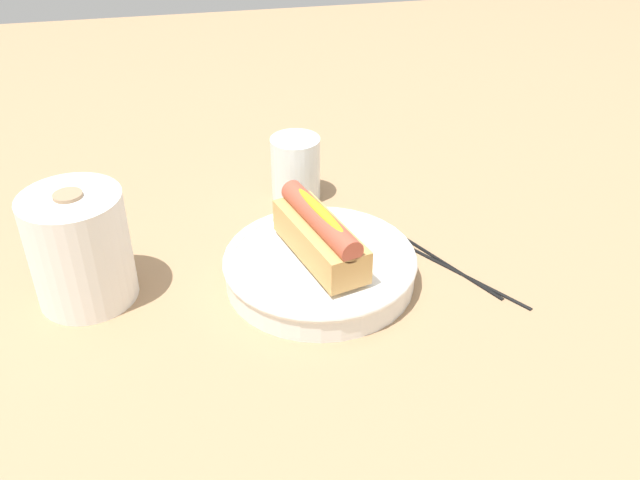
{
  "coord_description": "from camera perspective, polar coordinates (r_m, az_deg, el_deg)",
  "views": [
    {
      "loc": [
        -0.62,
        0.12,
        0.49
      ],
      "look_at": [
        0.03,
        -0.01,
        0.06
      ],
      "focal_mm": 39.19,
      "sensor_mm": 36.0,
      "label": 1
    }
  ],
  "objects": [
    {
      "name": "chopstick_far",
      "position": [
        0.86,
        10.67,
        -2.23
      ],
      "size": [
        0.19,
        0.12,
        0.01
      ],
      "primitive_type": "cylinder",
      "rotation": [
        0.0,
        1.57,
        0.58
      ],
      "color": "black",
      "rests_on": "ground_plane"
    },
    {
      "name": "paper_towel_roll",
      "position": [
        0.81,
        -19.03,
        -0.64
      ],
      "size": [
        0.11,
        0.11,
        0.13
      ],
      "color": "white",
      "rests_on": "ground_plane"
    },
    {
      "name": "water_glass",
      "position": [
        0.97,
        -1.99,
        5.59
      ],
      "size": [
        0.07,
        0.07,
        0.09
      ],
      "color": "white",
      "rests_on": "ground_plane"
    },
    {
      "name": "hotdog_front",
      "position": [
        0.79,
        0.0,
        0.48
      ],
      "size": [
        0.16,
        0.09,
        0.06
      ],
      "color": "tan",
      "rests_on": "serving_bowl"
    },
    {
      "name": "chopstick_near",
      "position": [
        0.88,
        9.25,
        -1.21
      ],
      "size": [
        0.2,
        0.1,
        0.01
      ],
      "primitive_type": "cylinder",
      "rotation": [
        0.0,
        1.57,
        0.46
      ],
      "color": "black",
      "rests_on": "ground_plane"
    },
    {
      "name": "serving_bowl",
      "position": [
        0.81,
        0.0,
        -2.19
      ],
      "size": [
        0.23,
        0.23,
        0.04
      ],
      "color": "white",
      "rests_on": "ground_plane"
    },
    {
      "name": "ground_plane",
      "position": [
        0.8,
        -0.52,
        -4.66
      ],
      "size": [
        2.4,
        2.4,
        0.0
      ],
      "primitive_type": "plane",
      "color": "#9E7A56"
    }
  ]
}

